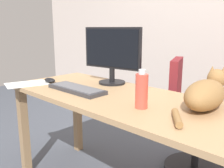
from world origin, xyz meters
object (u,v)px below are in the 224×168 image
Objects in this scene: water_bottle at (142,91)px; computer_mouse at (50,80)px; keyboard at (76,89)px; cat at (206,93)px; monitor at (112,53)px; office_chair at (191,125)px.

computer_mouse is at bearing 179.31° from water_bottle.
keyboard is 0.53m from water_bottle.
keyboard is 0.81m from cat.
monitor is 2.34× the size of water_bottle.
monitor reaches higher than cat.
water_bottle is at bearing -0.69° from computer_mouse.
water_bottle reaches higher than keyboard.
keyboard is at bearing -162.32° from cat.
cat is 1.14m from computer_mouse.
water_bottle reaches higher than office_chair.
keyboard is at bearing -179.02° from water_bottle.
water_bottle is (0.51, -0.32, -0.13)m from monitor.
cat is at bearing 44.49° from water_bottle.
monitor reaches higher than office_chair.
office_chair is at bearing 95.45° from water_bottle.
keyboard is (-0.02, -0.33, -0.21)m from monitor.
cat is 0.34m from water_bottle.
monitor is 0.78× the size of cat.
monitor is 0.52m from computer_mouse.
keyboard is 0.72× the size of cat.
office_chair is 1.16m from computer_mouse.
water_bottle is at bearing 0.98° from keyboard.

